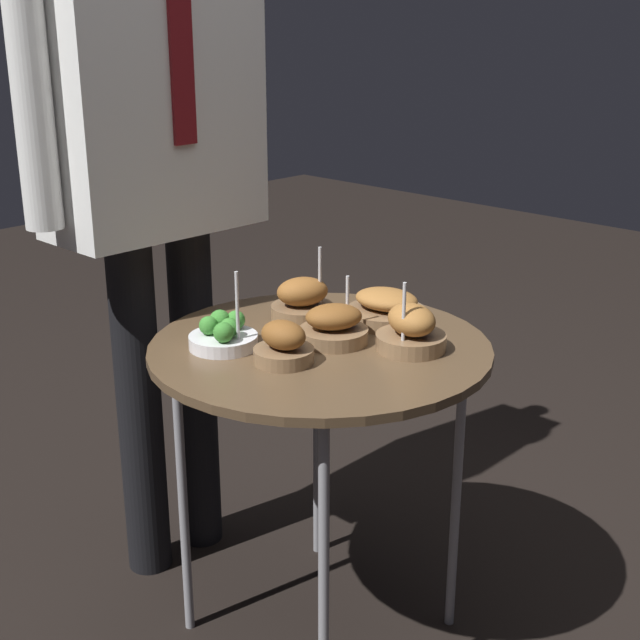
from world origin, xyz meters
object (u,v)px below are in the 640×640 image
Objects in this scene: bowl_roast_back_right at (386,309)px; waiter_figure at (151,123)px; bowl_broccoli_far_rim at (223,335)px; bowl_roast_center at (334,327)px; bowl_roast_front_left at (411,331)px; bowl_roast_back_left at (284,345)px; serving_cart at (320,366)px; bowl_roast_front_center at (303,302)px.

waiter_figure is (-0.23, 0.47, 0.36)m from bowl_roast_back_right.
bowl_broccoli_far_rim reaches higher than bowl_roast_center.
bowl_roast_front_left is (0.24, -0.27, 0.01)m from bowl_broccoli_far_rim.
bowl_roast_center is (0.14, 0.01, -0.00)m from bowl_roast_back_left.
serving_cart is 5.94× the size of bowl_roast_back_left.
bowl_roast_center is at bearing -82.02° from waiter_figure.
bowl_roast_back_right is (0.19, -0.01, 0.08)m from serving_cart.
serving_cart is 0.20m from bowl_roast_front_left.
bowl_roast_back_left is at bearing -171.67° from serving_cart.
bowl_broccoli_far_rim is 0.22m from bowl_roast_front_center.
serving_cart is 4.28× the size of bowl_roast_front_center.
bowl_roast_front_center is at bearing 128.38° from bowl_roast_back_right.
waiter_figure is (0.08, 0.47, 0.36)m from bowl_roast_back_left.
serving_cart is 4.01× the size of bowl_roast_back_right.
bowl_roast_back_left is 0.30m from bowl_roast_back_right.
bowl_roast_front_left is 1.03× the size of bowl_roast_center.
bowl_roast_center is at bearing -23.44° from serving_cart.
bowl_roast_center reaches higher than serving_cart.
bowl_roast_back_right is 0.63m from waiter_figure.
bowl_roast_front_center is 0.50m from waiter_figure.
serving_cart is 0.41× the size of waiter_figure.
waiter_figure reaches higher than bowl_roast_back_left.
bowl_roast_center is (0.17, -0.14, 0.01)m from bowl_broccoli_far_rim.
waiter_figure reaches higher than bowl_broccoli_far_rim.
bowl_roast_front_center is at bearing 93.90° from bowl_roast_front_left.
bowl_roast_back_left is 0.14m from bowl_broccoli_far_rim.
bowl_roast_front_left is at bearing -61.69° from bowl_roast_center.
bowl_broccoli_far_rim is 0.10× the size of waiter_figure.
bowl_roast_center is 0.08× the size of waiter_figure.
bowl_roast_back_right is 1.20× the size of bowl_roast_center.
bowl_roast_back_right is (0.33, -0.13, 0.00)m from bowl_broccoli_far_rim.
bowl_broccoli_far_rim is 0.36m from bowl_roast_front_left.
bowl_roast_back_left reaches higher than serving_cart.
bowl_broccoli_far_rim is 1.10× the size of bowl_roast_front_left.
serving_cart is at bearing -122.35° from bowl_roast_front_center.
bowl_broccoli_far_rim is 0.51m from waiter_figure.
bowl_roast_front_center is 0.09× the size of waiter_figure.
bowl_roast_back_left is at bearing 148.91° from bowl_roast_front_left.
bowl_roast_front_center is (-0.11, 0.14, 0.01)m from bowl_roast_back_right.
bowl_roast_front_center is 0.15m from bowl_roast_center.
serving_cart is at bearing 176.99° from bowl_roast_back_right.
bowl_roast_back_left is at bearing -99.13° from waiter_figure.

